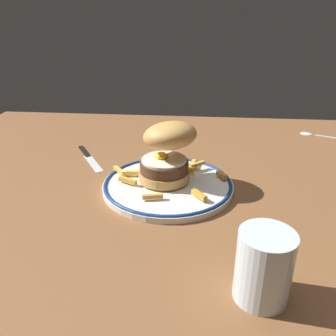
# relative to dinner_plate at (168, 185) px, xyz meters

# --- Properties ---
(ground_plane) EXTENTS (1.33, 1.10, 0.04)m
(ground_plane) POSITION_rel_dinner_plate_xyz_m (0.01, -0.01, -0.03)
(ground_plane) COLOR brown
(dinner_plate) EXTENTS (0.27, 0.27, 0.02)m
(dinner_plate) POSITION_rel_dinner_plate_xyz_m (0.00, 0.00, 0.00)
(dinner_plate) COLOR white
(dinner_plate) RESTS_ON ground_plane
(burger) EXTENTS (0.16, 0.16, 0.13)m
(burger) POSITION_rel_dinner_plate_xyz_m (-0.00, 0.02, 0.07)
(burger) COLOR tan
(burger) RESTS_ON dinner_plate
(fries_pile) EXTENTS (0.25, 0.18, 0.01)m
(fries_pile) POSITION_rel_dinner_plate_xyz_m (0.01, 0.02, 0.01)
(fries_pile) COLOR gold
(fries_pile) RESTS_ON dinner_plate
(water_glass) EXTENTS (0.07, 0.07, 0.10)m
(water_glass) POSITION_rel_dinner_plate_xyz_m (0.14, -0.28, 0.03)
(water_glass) COLOR silver
(water_glass) RESTS_ON ground_plane
(knife) EXTENTS (0.11, 0.16, 0.01)m
(knife) POSITION_rel_dinner_plate_xyz_m (-0.22, 0.15, -0.01)
(knife) COLOR black
(knife) RESTS_ON ground_plane
(spoon) EXTENTS (0.13, 0.07, 0.01)m
(spoon) POSITION_rel_dinner_plate_xyz_m (0.39, 0.38, -0.00)
(spoon) COLOR silver
(spoon) RESTS_ON ground_plane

